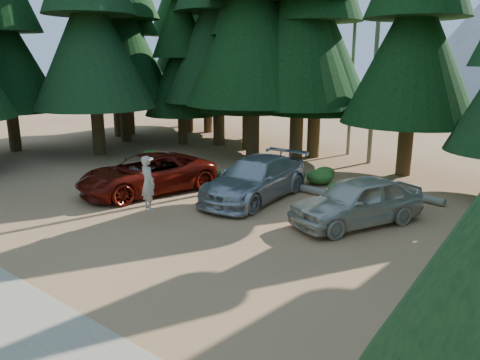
{
  "coord_description": "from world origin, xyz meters",
  "views": [
    {
      "loc": [
        11.09,
        -9.93,
        5.59
      ],
      "look_at": [
        0.6,
        3.22,
        1.25
      ],
      "focal_mm": 35.0,
      "sensor_mm": 36.0,
      "label": 1
    }
  ],
  "objects_px": {
    "log_right": "(324,193)",
    "silver_minivan_center": "(255,179)",
    "silver_minivan_right": "(357,201)",
    "red_pickup": "(147,174)",
    "log_mid": "(401,193)",
    "frisbee_player": "(148,183)",
    "log_left": "(209,171)"
  },
  "relations": [
    {
      "from": "red_pickup",
      "to": "log_left",
      "type": "relative_size",
      "value": 1.45
    },
    {
      "from": "frisbee_player",
      "to": "log_right",
      "type": "distance_m",
      "value": 7.45
    },
    {
      "from": "silver_minivan_center",
      "to": "log_left",
      "type": "relative_size",
      "value": 1.43
    },
    {
      "from": "log_right",
      "to": "silver_minivan_center",
      "type": "bearing_deg",
      "value": -131.56
    },
    {
      "from": "red_pickup",
      "to": "log_right",
      "type": "xyz_separation_m",
      "value": [
        6.35,
        4.15,
        -0.67
      ]
    },
    {
      "from": "log_mid",
      "to": "silver_minivan_center",
      "type": "bearing_deg",
      "value": -129.51
    },
    {
      "from": "red_pickup",
      "to": "log_left",
      "type": "height_order",
      "value": "red_pickup"
    },
    {
      "from": "silver_minivan_right",
      "to": "frisbee_player",
      "type": "bearing_deg",
      "value": -121.73
    },
    {
      "from": "log_right",
      "to": "red_pickup",
      "type": "bearing_deg",
      "value": -141.67
    },
    {
      "from": "silver_minivan_center",
      "to": "red_pickup",
      "type": "bearing_deg",
      "value": -158.02
    },
    {
      "from": "red_pickup",
      "to": "log_right",
      "type": "relative_size",
      "value": 1.2
    },
    {
      "from": "red_pickup",
      "to": "log_right",
      "type": "distance_m",
      "value": 7.61
    },
    {
      "from": "silver_minivan_center",
      "to": "log_right",
      "type": "relative_size",
      "value": 1.18
    },
    {
      "from": "red_pickup",
      "to": "silver_minivan_center",
      "type": "height_order",
      "value": "silver_minivan_center"
    },
    {
      "from": "silver_minivan_right",
      "to": "frisbee_player",
      "type": "height_order",
      "value": "frisbee_player"
    },
    {
      "from": "silver_minivan_center",
      "to": "silver_minivan_right",
      "type": "height_order",
      "value": "silver_minivan_center"
    },
    {
      "from": "silver_minivan_center",
      "to": "log_left",
      "type": "bearing_deg",
      "value": 150.51
    },
    {
      "from": "log_mid",
      "to": "log_right",
      "type": "height_order",
      "value": "log_right"
    },
    {
      "from": "frisbee_player",
      "to": "log_right",
      "type": "xyz_separation_m",
      "value": [
        3.63,
        6.4,
        -1.18
      ]
    },
    {
      "from": "log_mid",
      "to": "log_right",
      "type": "bearing_deg",
      "value": -131.52
    },
    {
      "from": "frisbee_player",
      "to": "log_left",
      "type": "xyz_separation_m",
      "value": [
        -2.91,
        6.4,
        -1.19
      ]
    },
    {
      "from": "silver_minivan_right",
      "to": "log_right",
      "type": "distance_m",
      "value": 3.44
    },
    {
      "from": "log_left",
      "to": "log_right",
      "type": "distance_m",
      "value": 6.54
    },
    {
      "from": "silver_minivan_center",
      "to": "log_left",
      "type": "xyz_separation_m",
      "value": [
        -4.4,
        2.01,
        -0.7
      ]
    },
    {
      "from": "red_pickup",
      "to": "log_left",
      "type": "bearing_deg",
      "value": 106.31
    },
    {
      "from": "silver_minivan_right",
      "to": "log_mid",
      "type": "relative_size",
      "value": 1.31
    },
    {
      "from": "red_pickup",
      "to": "log_right",
      "type": "bearing_deg",
      "value": 46.87
    },
    {
      "from": "silver_minivan_center",
      "to": "log_mid",
      "type": "xyz_separation_m",
      "value": [
        4.63,
        4.04,
        -0.7
      ]
    },
    {
      "from": "frisbee_player",
      "to": "log_left",
      "type": "height_order",
      "value": "frisbee_player"
    },
    {
      "from": "silver_minivan_right",
      "to": "red_pickup",
      "type": "bearing_deg",
      "value": -143.81
    },
    {
      "from": "log_mid",
      "to": "frisbee_player",
      "type": "bearing_deg",
      "value": -116.58
    },
    {
      "from": "frisbee_player",
      "to": "log_left",
      "type": "distance_m",
      "value": 7.13
    }
  ]
}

